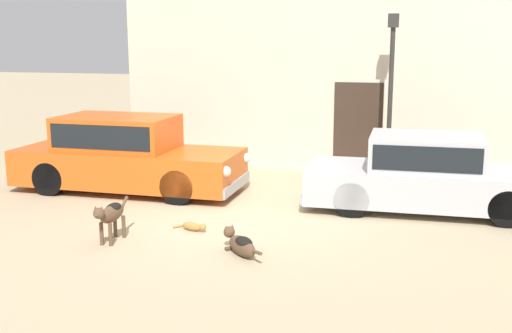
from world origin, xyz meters
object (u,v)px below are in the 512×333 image
at_px(stray_cat, 193,226).
at_px(street_lamp, 391,76).
at_px(parked_sedan_second, 426,173).
at_px(stray_dog_tan, 241,244).
at_px(parked_sedan_nearest, 125,154).
at_px(stray_dog_spotted, 111,214).

xyz_separation_m(stray_cat, street_lamp, (2.87, 4.27, 2.24)).
distance_m(parked_sedan_second, stray_dog_tan, 4.13).
bearing_deg(parked_sedan_second, stray_cat, -149.23).
xyz_separation_m(parked_sedan_second, stray_dog_tan, (-2.59, -3.18, -0.52)).
bearing_deg(parked_sedan_nearest, parked_sedan_second, 0.20).
bearing_deg(parked_sedan_nearest, stray_dog_tan, -43.08).
distance_m(parked_sedan_second, street_lamp, 2.71).
xyz_separation_m(parked_sedan_nearest, stray_cat, (2.30, -2.28, -0.69)).
relative_size(parked_sedan_second, street_lamp, 1.24).
xyz_separation_m(parked_sedan_nearest, street_lamp, (5.17, 2.00, 1.54)).
bearing_deg(stray_cat, parked_sedan_second, 48.74).
bearing_deg(parked_sedan_second, street_lamp, 110.43).
bearing_deg(stray_dog_spotted, parked_sedan_nearest, -156.32).
bearing_deg(stray_dog_spotted, stray_dog_tan, 89.28).
relative_size(parked_sedan_nearest, stray_dog_tan, 5.88).
height_order(parked_sedan_nearest, stray_dog_tan, parked_sedan_nearest).
bearing_deg(street_lamp, stray_cat, -123.92).
distance_m(stray_dog_tan, street_lamp, 5.90).
height_order(parked_sedan_second, stray_cat, parked_sedan_second).
height_order(stray_dog_spotted, stray_dog_tan, stray_dog_spotted).
distance_m(parked_sedan_nearest, parked_sedan_second, 5.96).
xyz_separation_m(parked_sedan_nearest, parked_sedan_second, (5.96, -0.02, -0.08)).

